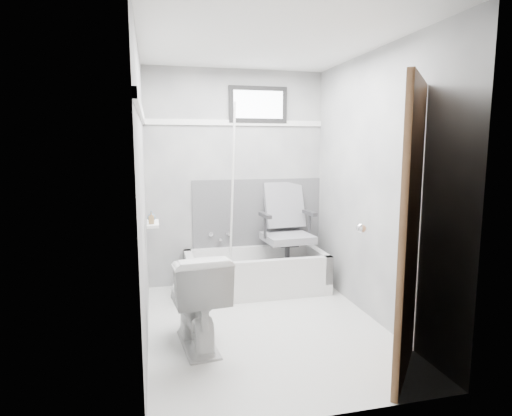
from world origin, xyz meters
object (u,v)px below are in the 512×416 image
object	(u,v)px
office_chair	(288,231)
soap_bottle_a	(151,218)
bathtub	(256,272)
soap_bottle_b	(151,216)
door	(475,240)
toilet	(196,299)

from	to	relation	value
office_chair	soap_bottle_a	bearing A→B (deg)	-157.31
bathtub	soap_bottle_b	xyz separation A→B (m)	(-1.08, -0.56, 0.75)
door	soap_bottle_b	size ratio (longest dim) A/B	21.84
toilet	door	xyz separation A→B (m)	(1.60, -1.07, 0.62)
soap_bottle_a	soap_bottle_b	bearing A→B (deg)	90.00
soap_bottle_a	office_chair	bearing A→B (deg)	27.18
toilet	door	size ratio (longest dim) A/B	0.39
bathtub	soap_bottle_a	size ratio (longest dim) A/B	15.14
bathtub	door	size ratio (longest dim) A/B	0.75
soap_bottle_b	soap_bottle_a	bearing A→B (deg)	-90.00
office_chair	door	world-z (taller)	door
soap_bottle_a	soap_bottle_b	size ratio (longest dim) A/B	1.08
bathtub	soap_bottle_a	distance (m)	1.49
soap_bottle_a	soap_bottle_b	world-z (taller)	soap_bottle_a
office_chair	soap_bottle_a	size ratio (longest dim) A/B	10.49
door	bathtub	bearing A→B (deg)	110.82
bathtub	toilet	world-z (taller)	toilet
toilet	soap_bottle_b	xyz separation A→B (m)	(-0.32, 0.58, 0.58)
bathtub	office_chair	distance (m)	0.57
office_chair	toilet	size ratio (longest dim) A/B	1.34
door	soap_bottle_a	xyz separation A→B (m)	(-1.92, 1.51, -0.03)
toilet	bathtub	bearing A→B (deg)	-129.62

